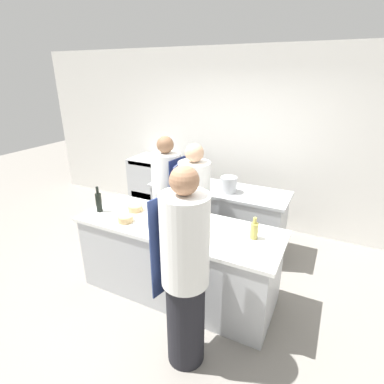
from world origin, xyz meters
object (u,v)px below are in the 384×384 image
Objects in this scene: bowl_ceramic_blue at (157,221)px; stockpot at (229,185)px; bottle_vinegar at (187,225)px; bowl_wooden_salad at (135,208)px; bottle_wine at (99,202)px; chef_at_pass_far at (194,208)px; chef_at_prep_near at (185,274)px; bowl_mixing_large at (125,219)px; bowl_prep_small at (156,207)px; oven_range at (154,185)px; bottle_sauce at (194,208)px; bottle_cooking_oil at (254,230)px; chef_at_stove at (167,197)px; bottle_olive_oil at (157,225)px; cup at (175,219)px.

stockpot reaches higher than bowl_ceramic_blue.
bottle_vinegar is 0.80m from bowl_wooden_salad.
chef_at_pass_far is at bearing 39.48° from bottle_wine.
bowl_mixing_large is at bearing 76.12° from chef_at_prep_near.
bowl_prep_small is at bearing 127.98° from chef_at_pass_far.
chef_at_pass_far is 9.89× the size of bowl_mixing_large.
oven_range is 3.20m from chef_at_prep_near.
bottle_wine is 1.20× the size of bottle_sauce.
bowl_wooden_salad is at bearing -179.92° from bottle_cooking_oil.
chef_at_pass_far is 0.75m from bottle_vinegar.
bottle_vinegar is at bearing -11.84° from bowl_wooden_salad.
bottle_wine reaches higher than bowl_ceramic_blue.
chef_at_prep_near is at bearing -64.29° from bottle_vinegar.
chef_at_stove is 6.83× the size of bowl_ceramic_blue.
bottle_vinegar is 1.15× the size of bowl_mixing_large.
bowl_ceramic_blue is at bearing -126.97° from bottle_sauce.
bottle_sauce reaches higher than bowl_mixing_large.
bottle_olive_oil is at bearing -99.77° from stockpot.
chef_at_pass_far is (0.48, -0.14, -0.01)m from chef_at_stove.
bottle_vinegar is 0.75× the size of bottle_sauce.
cup is at bearing 152.16° from bottle_vinegar.
bottle_vinegar is 0.84× the size of bottle_cooking_oil.
bottle_sauce is at bearing -96.18° from stockpot.
bottle_vinegar is at bearing -48.46° from oven_range.
chef_at_pass_far is 0.59m from cup.
chef_at_pass_far is 0.74m from bowl_wooden_salad.
bowl_mixing_large is (0.44, -0.07, -0.09)m from bottle_wine.
bottle_cooking_oil is at bearing 72.24° from chef_at_stove.
bowl_prep_small is 0.25m from bowl_wooden_salad.
chef_at_pass_far is at bearing 81.32° from chef_at_stove.
bottle_cooking_oil reaches higher than oven_range.
bottle_olive_oil reaches higher than bowl_prep_small.
bottle_vinegar is at bearing 49.61° from chef_at_stove.
stockpot is (1.14, 1.26, -0.02)m from bottle_wine.
bottle_olive_oil reaches higher than bottle_cooking_oil.
cup reaches higher than bowl_mixing_large.
bowl_wooden_salad is at bearing -143.36° from bowl_prep_small.
chef_at_prep_near is 10.91× the size of bowl_mixing_large.
chef_at_pass_far is 5.32× the size of bottle_wine.
chef_at_prep_near is 1.16m from bowl_mixing_large.
cup is at bearing 38.96° from bowl_ceramic_blue.
chef_at_stove is 0.50m from chef_at_pass_far.
oven_range is at bearing 159.10° from stockpot.
bottle_olive_oil is at bearing -142.28° from bottle_vinegar.
bowl_wooden_salad is (0.86, -1.69, 0.42)m from oven_range.
bottle_vinegar is 0.67m from bottle_cooking_oil.
oven_range reaches higher than bowl_ceramic_blue.
bowl_prep_small is 2.21× the size of cup.
bottle_sauce is at bearing -44.19° from oven_range.
oven_range is 3.82× the size of bottle_olive_oil.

